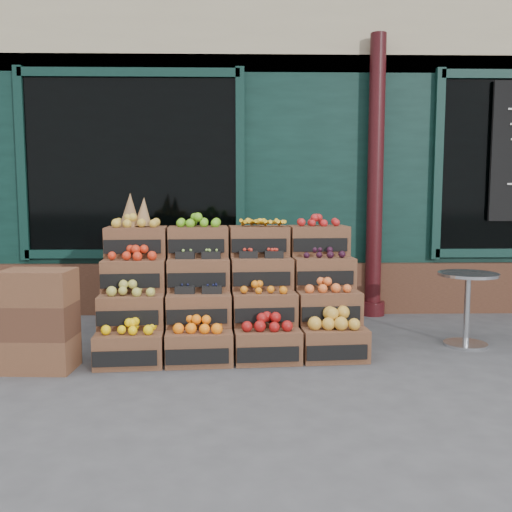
{
  "coord_description": "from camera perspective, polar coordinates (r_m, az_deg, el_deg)",
  "views": [
    {
      "loc": [
        -0.32,
        -4.5,
        1.43
      ],
      "look_at": [
        -0.2,
        0.7,
        0.85
      ],
      "focal_mm": 40.0,
      "sensor_mm": 36.0,
      "label": 1
    }
  ],
  "objects": [
    {
      "name": "shopkeeper",
      "position": [
        7.37,
        -13.85,
        2.29
      ],
      "size": [
        0.76,
        0.59,
        1.86
      ],
      "primitive_type": "imported",
      "rotation": [
        0.0,
        0.0,
        3.37
      ],
      "color": "#1E6A23",
      "rests_on": "ground"
    },
    {
      "name": "bistro_table",
      "position": [
        5.67,
        20.37,
        -4.19
      ],
      "size": [
        0.55,
        0.55,
        0.69
      ],
      "rotation": [
        0.0,
        0.0,
        -0.43
      ],
      "color": "silver",
      "rests_on": "ground"
    },
    {
      "name": "spare_crates",
      "position": [
        4.93,
        -20.86,
        -6.02
      ],
      "size": [
        0.57,
        0.41,
        0.82
      ],
      "rotation": [
        0.0,
        0.0,
        -0.05
      ],
      "color": "brown",
      "rests_on": "ground"
    },
    {
      "name": "shop_facade",
      "position": [
        9.67,
        0.62,
        12.1
      ],
      "size": [
        12.0,
        6.24,
        4.8
      ],
      "color": "black",
      "rests_on": "ground"
    },
    {
      "name": "crate_display",
      "position": [
        5.27,
        -2.66,
        -4.46
      ],
      "size": [
        2.36,
        1.28,
        1.43
      ],
      "rotation": [
        0.0,
        0.0,
        0.08
      ],
      "color": "brown",
      "rests_on": "ground"
    },
    {
      "name": "ground",
      "position": [
        4.74,
        2.66,
        -11.22
      ],
      "size": [
        60.0,
        60.0,
        0.0
      ],
      "primitive_type": "plane",
      "color": "#444446",
      "rests_on": "ground"
    }
  ]
}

